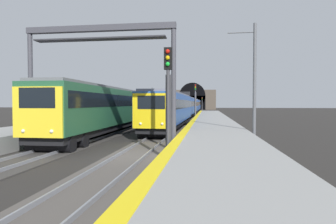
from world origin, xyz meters
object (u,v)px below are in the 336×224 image
at_px(train_adjacent_platform, 153,106).
at_px(overhead_signal_gantry, 99,56).
at_px(railway_signal_mid, 195,99).
at_px(railway_signal_far, 202,102).
at_px(train_main_approaching, 188,106).
at_px(catenary_mast_far, 152,100).
at_px(railway_signal_near, 168,93).
at_px(catenary_mast_near, 254,83).

xyz_separation_m(train_adjacent_platform, overhead_signal_gantry, (-29.49, -2.51, 3.19)).
relative_size(railway_signal_mid, railway_signal_far, 1.15).
xyz_separation_m(train_adjacent_platform, railway_signal_mid, (-0.43, -6.99, 1.09)).
bearing_deg(railway_signal_mid, train_main_approaching, -171.63).
xyz_separation_m(railway_signal_far, catenary_mast_far, (-26.48, 13.93, 0.74)).
bearing_deg(railway_signal_far, railway_signal_near, 0.00).
distance_m(overhead_signal_gantry, catenary_mast_far, 65.24).
distance_m(train_main_approaching, catenary_mast_far, 25.22).
xyz_separation_m(railway_signal_mid, overhead_signal_gantry, (-29.05, 4.48, 2.10)).
bearing_deg(catenary_mast_near, railway_signal_mid, 11.10).
height_order(railway_signal_mid, overhead_signal_gantry, overhead_signal_gantry).
bearing_deg(railway_signal_near, railway_signal_mid, -180.00).
relative_size(railway_signal_mid, catenary_mast_far, 0.79).
xyz_separation_m(train_main_approaching, railway_signal_near, (-45.05, -1.96, 1.05)).
bearing_deg(catenary_mast_far, railway_signal_far, -27.74).
xyz_separation_m(railway_signal_near, railway_signal_far, (93.68, -0.00, -0.20)).
relative_size(railway_signal_mid, overhead_signal_gantry, 0.64).
distance_m(railway_signal_far, overhead_signal_gantry, 91.16).
bearing_deg(railway_signal_near, train_adjacent_platform, -167.73).
height_order(train_main_approaching, overhead_signal_gantry, overhead_signal_gantry).
height_order(train_main_approaching, railway_signal_mid, railway_signal_mid).
xyz_separation_m(train_main_approaching, catenary_mast_near, (-38.77, -6.95, 1.95)).
xyz_separation_m(railway_signal_far, catenary_mast_near, (-87.39, -4.99, 1.10)).
height_order(railway_signal_mid, catenary_mast_near, catenary_mast_near).
distance_m(train_main_approaching, train_adjacent_platform, 13.85).
height_order(catenary_mast_near, catenary_mast_far, catenary_mast_near).
bearing_deg(overhead_signal_gantry, railway_signal_near, -120.75).
bearing_deg(train_adjacent_platform, railway_signal_mid, 85.72).
bearing_deg(train_main_approaching, train_adjacent_platform, -20.31).
xyz_separation_m(overhead_signal_gantry, catenary_mast_far, (64.53, 9.46, -1.78)).
distance_m(railway_signal_near, railway_signal_mid, 31.72).
xyz_separation_m(train_main_approaching, train_adjacent_platform, (-12.90, 5.03, 0.18)).
xyz_separation_m(railway_signal_near, overhead_signal_gantry, (2.66, 4.48, 2.31)).
height_order(railway_signal_far, overhead_signal_gantry, overhead_signal_gantry).
distance_m(railway_signal_mid, railway_signal_far, 61.96).
height_order(railway_signal_near, railway_signal_far, railway_signal_near).
bearing_deg(overhead_signal_gantry, catenary_mast_near, -69.07).
xyz_separation_m(train_main_approaching, overhead_signal_gantry, (-42.39, 2.51, 3.37)).
bearing_deg(catenary_mast_near, train_main_approaching, 10.17).
relative_size(overhead_signal_gantry, catenary_mast_far, 1.23).
bearing_deg(railway_signal_far, train_adjacent_platform, -6.48).
bearing_deg(railway_signal_near, train_main_approaching, -177.51).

